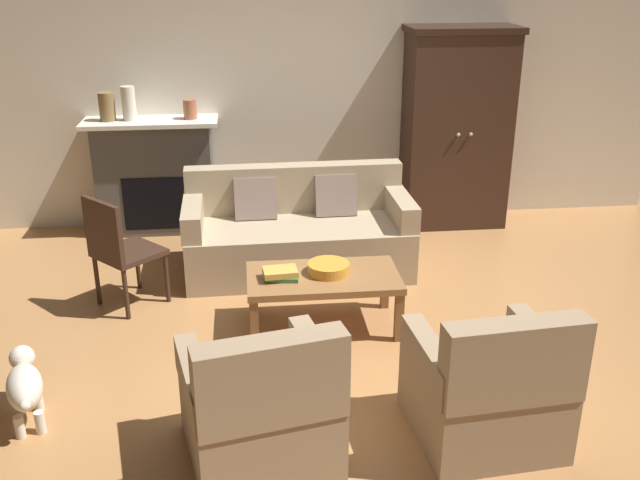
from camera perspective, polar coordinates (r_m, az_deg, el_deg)
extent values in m
plane|color=#B27A47|center=(5.21, 2.08, -7.65)|extent=(9.60, 9.60, 0.00)
cube|color=silver|center=(7.15, -0.73, 12.55)|extent=(7.20, 0.10, 2.80)
cube|color=#4C4947|center=(7.13, -13.05, 4.84)|extent=(1.10, 0.36, 1.08)
cube|color=black|center=(7.01, -13.06, 2.84)|extent=(0.60, 0.01, 0.52)
cube|color=white|center=(6.97, -13.46, 9.19)|extent=(1.26, 0.48, 0.04)
cube|color=#382319|center=(7.20, 10.84, 8.51)|extent=(1.00, 0.52, 1.89)
cube|color=#2F1E15|center=(7.04, 11.42, 16.23)|extent=(1.06, 0.55, 0.06)
sphere|color=#ADAFB5|center=(6.91, 11.02, 8.28)|extent=(0.04, 0.04, 0.04)
sphere|color=#ADAFB5|center=(6.95, 11.98, 8.27)|extent=(0.04, 0.04, 0.04)
cube|color=tan|center=(6.13, -1.73, -0.59)|extent=(1.92, 0.88, 0.44)
cube|color=tan|center=(6.30, -2.08, 4.21)|extent=(1.90, 0.22, 0.42)
cube|color=tan|center=(6.00, -10.16, 1.92)|extent=(0.18, 0.80, 0.22)
cube|color=tan|center=(6.16, 6.42, 2.66)|extent=(0.18, 0.80, 0.22)
cube|color=#7F6B60|center=(6.16, -5.20, 3.32)|extent=(0.36, 0.19, 0.37)
cube|color=#7F6B60|center=(6.22, 1.26, 3.59)|extent=(0.36, 0.19, 0.37)
cube|color=olive|center=(5.14, 0.26, -3.06)|extent=(1.10, 0.60, 0.05)
cube|color=brown|center=(4.98, -5.28, -6.77)|extent=(0.06, 0.06, 0.37)
cube|color=brown|center=(5.09, 6.34, -6.15)|extent=(0.06, 0.06, 0.37)
cube|color=brown|center=(5.44, -5.41, -4.14)|extent=(0.06, 0.06, 0.37)
cube|color=brown|center=(5.54, 5.21, -3.64)|extent=(0.06, 0.06, 0.37)
cylinder|color=orange|center=(5.15, 0.69, -2.26)|extent=(0.30, 0.30, 0.08)
cube|color=#427A4C|center=(5.08, -3.09, -2.93)|extent=(0.26, 0.19, 0.03)
cube|color=gold|center=(5.06, -3.21, -2.57)|extent=(0.25, 0.19, 0.04)
cylinder|color=olive|center=(7.00, -16.70, 10.19)|extent=(0.15, 0.15, 0.26)
cylinder|color=beige|center=(6.96, -15.08, 10.52)|extent=(0.13, 0.13, 0.32)
cylinder|color=#A86042|center=(6.91, -10.37, 10.27)|extent=(0.13, 0.13, 0.18)
cube|color=#997F60|center=(4.01, -4.89, -14.19)|extent=(0.90, 0.90, 0.42)
cube|color=#997F60|center=(3.51, -3.91, -11.25)|extent=(0.78, 0.31, 0.46)
cube|color=#997F60|center=(3.91, -0.27, -9.68)|extent=(0.26, 0.71, 0.20)
cube|color=#997F60|center=(3.79, -9.98, -11.16)|extent=(0.26, 0.71, 0.20)
cube|color=#997F60|center=(4.25, 12.88, -12.45)|extent=(0.82, 0.82, 0.42)
cube|color=#997F60|center=(3.78, 15.30, -9.46)|extent=(0.77, 0.22, 0.46)
cube|color=#997F60|center=(4.22, 17.38, -8.23)|extent=(0.18, 0.71, 0.20)
cube|color=#997F60|center=(3.97, 8.83, -9.46)|extent=(0.18, 0.71, 0.20)
cube|color=#382319|center=(5.68, -15.04, -0.98)|extent=(0.62, 0.62, 0.04)
cylinder|color=#382319|center=(5.72, -12.17, -2.99)|extent=(0.04, 0.04, 0.41)
cylinder|color=#382319|center=(6.01, -14.40, -1.96)|extent=(0.04, 0.04, 0.41)
cylinder|color=#382319|center=(5.53, -15.27, -4.21)|extent=(0.04, 0.04, 0.41)
cylinder|color=#382319|center=(5.82, -17.42, -3.09)|extent=(0.04, 0.04, 0.41)
cube|color=#382319|center=(5.49, -16.98, 0.76)|extent=(0.33, 0.35, 0.45)
ellipsoid|color=beige|center=(4.52, -22.59, -10.81)|extent=(0.30, 0.44, 0.22)
sphere|color=beige|center=(4.70, -22.76, -8.68)|extent=(0.15, 0.15, 0.15)
cylinder|color=beige|center=(4.72, -22.98, -11.99)|extent=(0.06, 0.06, 0.14)
cylinder|color=beige|center=(4.72, -21.63, -11.81)|extent=(0.06, 0.06, 0.14)
cylinder|color=beige|center=(4.52, -22.93, -13.62)|extent=(0.06, 0.06, 0.14)
cylinder|color=beige|center=(4.52, -21.51, -13.43)|extent=(0.06, 0.06, 0.14)
sphere|color=beige|center=(4.32, -22.56, -12.16)|extent=(0.06, 0.06, 0.06)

